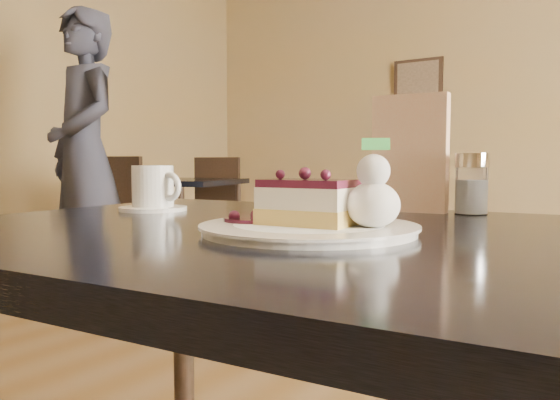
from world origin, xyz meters
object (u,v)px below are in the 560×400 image
Objects in this scene: bg_table_far_left at (172,264)px; patron at (84,154)px; dessert_plate at (309,229)px; cheesecake_slice at (309,202)px; coffee_set at (154,190)px; main_table at (324,285)px.

bg_table_far_left is 1.22m from patron.
dessert_plate is 3.04m from patron.
patron reaches higher than bg_table_far_left.
cheesecake_slice is 0.07× the size of bg_table_far_left.
cheesecake_slice reaches higher than bg_table_far_left.
dessert_plate is at bearing -14.67° from patron.
patron is (0.10, -0.86, 0.86)m from bg_table_far_left.
main_table is at bearing -9.84° from coffee_set.
dessert_plate is at bearing -90.00° from main_table.
main_table is 0.10m from dessert_plate.
main_table is 4.48× the size of dessert_plate.
coffee_set is 3.31m from bg_table_far_left.
coffee_set is at bearing -58.89° from bg_table_far_left.
main_table is at bearing -54.81° from bg_table_far_left.
main_table is 0.70× the size of patron.
patron reaches higher than coffee_set.
patron reaches higher than cheesecake_slice.
dessert_plate is 0.16× the size of patron.
main_table is 0.73× the size of bg_table_far_left.
coffee_set reaches higher than cheesecake_slice.
coffee_set reaches higher than dessert_plate.
bg_table_far_left is at bearing 134.78° from coffee_set.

